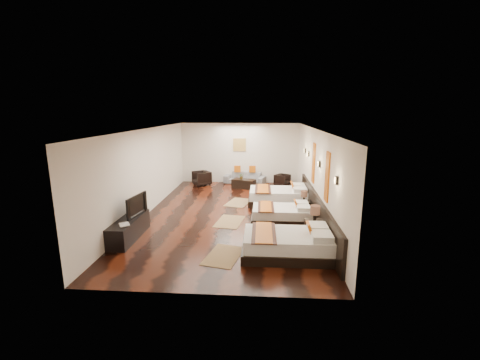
# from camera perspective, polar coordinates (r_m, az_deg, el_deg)

# --- Properties ---
(floor) EXTENTS (5.50, 9.50, 0.01)m
(floor) POSITION_cam_1_polar(r_m,az_deg,el_deg) (10.65, -1.84, -6.08)
(floor) COLOR black
(floor) RESTS_ON ground
(ceiling) EXTENTS (5.50, 9.50, 0.01)m
(ceiling) POSITION_cam_1_polar(r_m,az_deg,el_deg) (10.12, -1.95, 9.13)
(ceiling) COLOR white
(ceiling) RESTS_ON floor
(back_wall) EXTENTS (5.50, 0.01, 2.80)m
(back_wall) POSITION_cam_1_polar(r_m,az_deg,el_deg) (14.97, -0.09, 4.84)
(back_wall) COLOR silver
(back_wall) RESTS_ON floor
(left_wall) EXTENTS (0.01, 9.50, 2.80)m
(left_wall) POSITION_cam_1_polar(r_m,az_deg,el_deg) (10.92, -16.42, 1.46)
(left_wall) COLOR silver
(left_wall) RESTS_ON floor
(right_wall) EXTENTS (0.01, 9.50, 2.80)m
(right_wall) POSITION_cam_1_polar(r_m,az_deg,el_deg) (10.39, 13.38, 1.10)
(right_wall) COLOR silver
(right_wall) RESTS_ON floor
(headboard_panel) EXTENTS (0.08, 6.60, 0.90)m
(headboard_panel) POSITION_cam_1_polar(r_m,az_deg,el_deg) (9.85, 13.62, -5.24)
(headboard_panel) COLOR black
(headboard_panel) RESTS_ON floor
(bed_near) EXTENTS (2.15, 1.35, 0.82)m
(bed_near) POSITION_cam_1_polar(r_m,az_deg,el_deg) (7.77, 8.71, -11.24)
(bed_near) COLOR black
(bed_near) RESTS_ON floor
(bed_mid) EXTENTS (1.85, 1.16, 0.71)m
(bed_mid) POSITION_cam_1_polar(r_m,az_deg,el_deg) (9.96, 7.59, -6.06)
(bed_mid) COLOR black
(bed_mid) RESTS_ON floor
(bed_far) EXTENTS (2.18, 1.37, 0.83)m
(bed_far) POSITION_cam_1_polar(r_m,az_deg,el_deg) (11.79, 7.03, -2.88)
(bed_far) COLOR black
(bed_far) RESTS_ON floor
(nightstand_a) EXTENTS (0.48, 0.48, 0.96)m
(nightstand_a) POSITION_cam_1_polar(r_m,az_deg,el_deg) (8.69, 13.19, -8.43)
(nightstand_a) COLOR black
(nightstand_a) RESTS_ON floor
(nightstand_b) EXTENTS (0.40, 0.40, 0.80)m
(nightstand_b) POSITION_cam_1_polar(r_m,az_deg,el_deg) (10.73, 11.36, -4.61)
(nightstand_b) COLOR black
(nightstand_b) RESTS_ON floor
(jute_mat_near) EXTENTS (1.00, 1.34, 0.01)m
(jute_mat_near) POSITION_cam_1_polar(r_m,az_deg,el_deg) (7.75, -2.95, -13.42)
(jute_mat_near) COLOR olive
(jute_mat_near) RESTS_ON floor
(jute_mat_mid) EXTENTS (0.93, 1.30, 0.01)m
(jute_mat_mid) POSITION_cam_1_polar(r_m,az_deg,el_deg) (9.92, -1.90, -7.46)
(jute_mat_mid) COLOR olive
(jute_mat_mid) RESTS_ON floor
(jute_mat_far) EXTENTS (1.05, 1.36, 0.01)m
(jute_mat_far) POSITION_cam_1_polar(r_m,az_deg,el_deg) (11.88, -0.29, -4.07)
(jute_mat_far) COLOR olive
(jute_mat_far) RESTS_ON floor
(tv_console) EXTENTS (0.50, 1.80, 0.55)m
(tv_console) POSITION_cam_1_polar(r_m,az_deg,el_deg) (9.12, -19.30, -8.22)
(tv_console) COLOR black
(tv_console) RESTS_ON floor
(tv) EXTENTS (0.27, 1.02, 0.58)m
(tv) POSITION_cam_1_polar(r_m,az_deg,el_deg) (9.17, -18.59, -4.32)
(tv) COLOR black
(tv) RESTS_ON tv_console
(book) EXTENTS (0.37, 0.39, 0.03)m
(book) POSITION_cam_1_polar(r_m,az_deg,el_deg) (8.56, -20.86, -7.64)
(book) COLOR black
(book) RESTS_ON tv_console
(figurine) EXTENTS (0.36, 0.36, 0.33)m
(figurine) POSITION_cam_1_polar(r_m,az_deg,el_deg) (9.71, -17.60, -4.11)
(figurine) COLOR brown
(figurine) RESTS_ON tv_console
(sofa) EXTENTS (2.02, 1.23, 0.55)m
(sofa) POSITION_cam_1_polar(r_m,az_deg,el_deg) (14.85, 0.88, 0.37)
(sofa) COLOR slate
(sofa) RESTS_ON floor
(armchair_left) EXTENTS (0.99, 0.99, 0.66)m
(armchair_left) POSITION_cam_1_polar(r_m,az_deg,el_deg) (14.65, -6.92, 0.32)
(armchair_left) COLOR black
(armchair_left) RESTS_ON floor
(armchair_right) EXTENTS (0.81, 0.81, 0.54)m
(armchair_right) POSITION_cam_1_polar(r_m,az_deg,el_deg) (14.56, 7.63, -0.01)
(armchair_right) COLOR black
(armchair_right) RESTS_ON floor
(coffee_table) EXTENTS (1.11, 0.81, 0.40)m
(coffee_table) POSITION_cam_1_polar(r_m,az_deg,el_deg) (14.03, 0.70, -0.66)
(coffee_table) COLOR black
(coffee_table) RESTS_ON floor
(table_plant) EXTENTS (0.28, 0.26, 0.26)m
(table_plant) POSITION_cam_1_polar(r_m,az_deg,el_deg) (14.01, 0.27, 0.70)
(table_plant) COLOR #246020
(table_plant) RESTS_ON coffee_table
(orange_panel_a) EXTENTS (0.04, 0.40, 1.30)m
(orange_panel_a) POSITION_cam_1_polar(r_m,az_deg,el_deg) (8.50, 15.40, 0.56)
(orange_panel_a) COLOR #D86014
(orange_panel_a) RESTS_ON right_wall
(orange_panel_b) EXTENTS (0.04, 0.40, 1.30)m
(orange_panel_b) POSITION_cam_1_polar(r_m,az_deg,el_deg) (10.63, 13.09, 3.00)
(orange_panel_b) COLOR #D86014
(orange_panel_b) RESTS_ON right_wall
(sconce_near) EXTENTS (0.07, 0.12, 0.18)m
(sconce_near) POSITION_cam_1_polar(r_m,az_deg,el_deg) (7.41, 16.93, -0.06)
(sconce_near) COLOR black
(sconce_near) RESTS_ON right_wall
(sconce_mid) EXTENTS (0.07, 0.12, 0.18)m
(sconce_mid) POSITION_cam_1_polar(r_m,az_deg,el_deg) (9.53, 14.02, 2.81)
(sconce_mid) COLOR black
(sconce_mid) RESTS_ON right_wall
(sconce_far) EXTENTS (0.07, 0.12, 0.18)m
(sconce_far) POSITION_cam_1_polar(r_m,az_deg,el_deg) (11.68, 12.16, 4.62)
(sconce_far) COLOR black
(sconce_far) RESTS_ON right_wall
(sconce_lounge) EXTENTS (0.07, 0.12, 0.18)m
(sconce_lounge) POSITION_cam_1_polar(r_m,az_deg,el_deg) (12.56, 11.59, 5.18)
(sconce_lounge) COLOR black
(sconce_lounge) RESTS_ON right_wall
(gold_artwork) EXTENTS (0.60, 0.04, 0.60)m
(gold_artwork) POSITION_cam_1_polar(r_m,az_deg,el_deg) (14.90, -0.09, 6.35)
(gold_artwork) COLOR #AD873F
(gold_artwork) RESTS_ON back_wall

